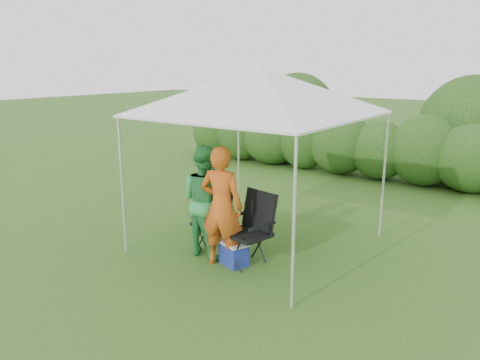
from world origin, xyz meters
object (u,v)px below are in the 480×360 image
Objects in this scene: canopy at (259,91)px; man at (222,207)px; chair_left at (214,215)px; cooler at (234,253)px; chair_right at (252,224)px; woman at (206,201)px.

canopy reaches higher than man.
chair_left is 1.85× the size of cooler.
chair_left is 0.90m from cooler.
man is 0.73m from cooler.
chair_right is 0.51m from cooler.
canopy reaches higher than cooler.
woman reaches higher than chair_right.
man is (0.56, -0.51, 0.38)m from chair_left.
cooler is at bearing -165.25° from man.
chair_right is 0.52m from man.
chair_left is (-0.89, 0.21, -0.10)m from chair_right.
woman is at bearing -159.34° from chair_right.
canopy reaches higher than chair_right.
cooler is (-0.17, -0.21, -0.43)m from chair_right.
chair_left is (-0.53, -0.48, -1.95)m from canopy.
chair_right is 2.21× the size of cooler.
chair_left is 0.50m from woman.
cooler is at bearing 178.85° from woman.
man is at bearing -41.59° from chair_left.
cooler is at bearing -29.90° from chair_left.
chair_left is 0.51× the size of man.
man is 3.65× the size of cooler.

